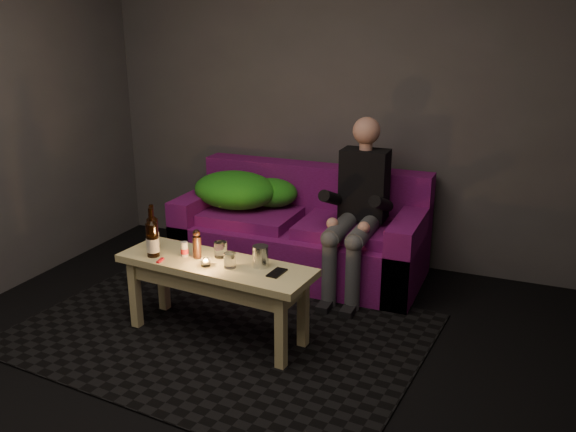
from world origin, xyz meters
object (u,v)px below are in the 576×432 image
Objects in this scene: beer_bottle_b at (152,239)px; coffee_table at (216,276)px; person at (358,205)px; beer_bottle_a at (153,233)px; sofa at (302,236)px; steel_cup at (260,256)px.

coffee_table is at bearing 8.79° from beer_bottle_b.
person reaches higher than coffee_table.
sofa is at bearing 63.16° from beer_bottle_a.
steel_cup is at bearing -81.16° from sofa.
coffee_table is 0.44m from beer_bottle_b.
beer_bottle_b is 0.68m from steel_cup.
sofa is 1.48× the size of coffee_table.
sofa is at bearing 84.81° from coffee_table.
steel_cup is at bearing -0.47° from beer_bottle_a.
beer_bottle_a is 0.95× the size of beer_bottle_b.
beer_bottle_a is 0.13m from beer_bottle_b.
person is at bearing 47.93° from beer_bottle_b.
steel_cup is (0.18, -1.13, 0.27)m from sofa.
sofa is at bearing 67.90° from beer_bottle_b.
beer_bottle_b is (-0.50, -1.23, 0.32)m from sofa.
beer_bottle_b reaches higher than steel_cup.
coffee_table is 9.78× the size of steel_cup.
person is at bearing 43.00° from beer_bottle_a.
steel_cup reaches higher than coffee_table.
sofa is 0.61m from person.
beer_bottle_a is (-1.04, -0.97, -0.03)m from person.
coffee_table is 0.50m from beer_bottle_a.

